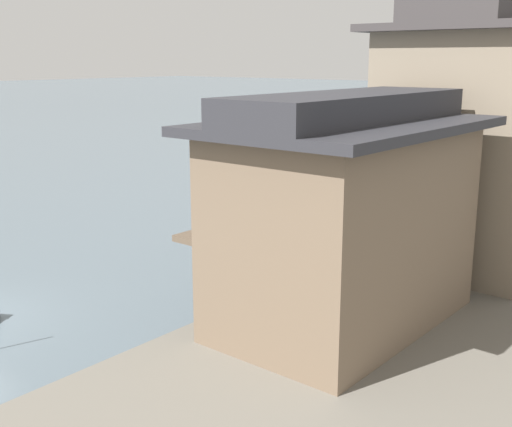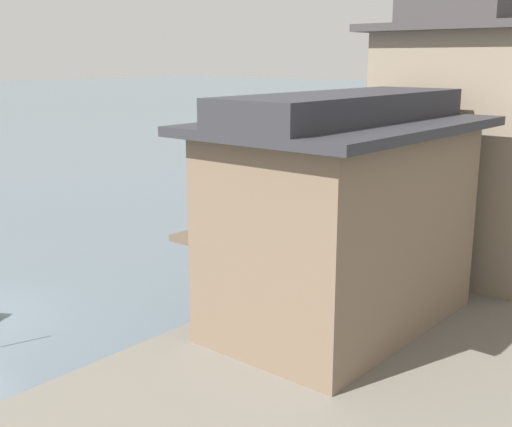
{
  "view_description": "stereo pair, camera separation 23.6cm",
  "coord_description": "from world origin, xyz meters",
  "px_view_note": "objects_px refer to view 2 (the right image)",
  "views": [
    {
      "loc": [
        18.31,
        -8.28,
        7.69
      ],
      "look_at": [
        2.71,
        10.46,
        1.86
      ],
      "focal_mm": 45.63,
      "sensor_mm": 36.0,
      "label": 1
    },
    {
      "loc": [
        18.49,
        -8.12,
        7.69
      ],
      "look_at": [
        2.71,
        10.46,
        1.86
      ],
      "focal_mm": 45.63,
      "sensor_mm": 36.0,
      "label": 2
    }
  ],
  "objects_px": {
    "boat_moored_nearest": "(471,192)",
    "house_waterfront_nearest": "(342,214)",
    "boat_moored_second": "(405,181)",
    "house_waterfront_second": "(486,138)",
    "boat_midriver_upstream": "(468,155)"
  },
  "relations": [
    {
      "from": "boat_moored_nearest",
      "to": "house_waterfront_nearest",
      "type": "relative_size",
      "value": 0.5
    },
    {
      "from": "boat_midriver_upstream",
      "to": "house_waterfront_second",
      "type": "xyz_separation_m",
      "value": [
        11.7,
        -27.21,
        4.75
      ]
    },
    {
      "from": "boat_moored_second",
      "to": "house_waterfront_nearest",
      "type": "xyz_separation_m",
      "value": [
        9.66,
        -22.13,
        3.41
      ]
    },
    {
      "from": "boat_moored_second",
      "to": "house_waterfront_second",
      "type": "distance_m",
      "value": 17.79
    },
    {
      "from": "house_waterfront_nearest",
      "to": "house_waterfront_second",
      "type": "xyz_separation_m",
      "value": [
        0.48,
        8.3,
        1.29
      ]
    },
    {
      "from": "boat_moored_second",
      "to": "house_waterfront_second",
      "type": "xyz_separation_m",
      "value": [
        10.15,
        -13.83,
        4.7
      ]
    },
    {
      "from": "boat_moored_nearest",
      "to": "house_waterfront_second",
      "type": "bearing_deg",
      "value": -66.95
    },
    {
      "from": "boat_moored_second",
      "to": "boat_moored_nearest",
      "type": "bearing_deg",
      "value": -4.44
    },
    {
      "from": "house_waterfront_nearest",
      "to": "house_waterfront_second",
      "type": "height_order",
      "value": "house_waterfront_second"
    },
    {
      "from": "boat_midriver_upstream",
      "to": "house_waterfront_second",
      "type": "distance_m",
      "value": 30.0
    },
    {
      "from": "boat_moored_nearest",
      "to": "house_waterfront_second",
      "type": "height_order",
      "value": "house_waterfront_second"
    },
    {
      "from": "boat_moored_nearest",
      "to": "house_waterfront_nearest",
      "type": "bearing_deg",
      "value": -76.44
    },
    {
      "from": "boat_moored_second",
      "to": "boat_midriver_upstream",
      "type": "distance_m",
      "value": 13.47
    },
    {
      "from": "boat_moored_nearest",
      "to": "house_waterfront_nearest",
      "type": "xyz_separation_m",
      "value": [
        5.26,
        -21.79,
        3.47
      ]
    },
    {
      "from": "house_waterfront_nearest",
      "to": "boat_moored_nearest",
      "type": "bearing_deg",
      "value": 103.56
    }
  ]
}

